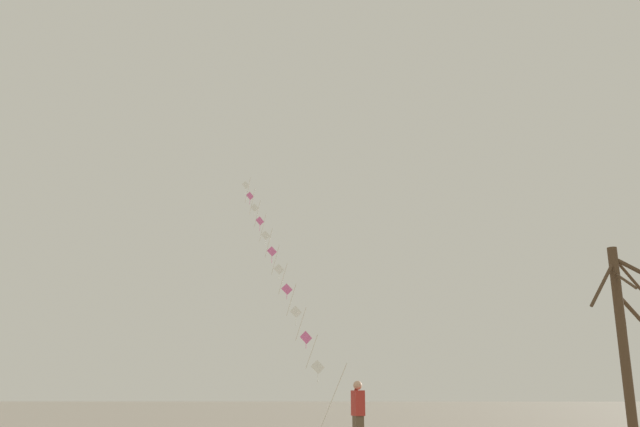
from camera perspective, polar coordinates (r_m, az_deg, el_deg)
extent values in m
cylinder|color=silver|center=(19.31, 1.00, -16.00)|extent=(0.85, 2.57, 2.01)
cylinder|color=silver|center=(21.26, -0.73, -11.90)|extent=(0.43, 1.28, 1.01)
cylinder|color=silver|center=(22.61, -1.68, -9.58)|extent=(0.43, 1.28, 1.01)
cylinder|color=silver|center=(24.00, -2.51, -7.52)|extent=(0.43, 1.28, 1.01)
cylinder|color=silver|center=(25.43, -3.24, -5.69)|extent=(0.43, 1.28, 1.01)
cylinder|color=silver|center=(26.88, -3.89, -4.05)|extent=(0.43, 1.28, 1.01)
cylinder|color=silver|center=(28.35, -4.48, -2.58)|extent=(0.43, 1.28, 1.01)
cylinder|color=silver|center=(29.84, -5.00, -1.26)|extent=(0.43, 1.28, 1.01)
cylinder|color=silver|center=(31.35, -5.47, -0.06)|extent=(0.43, 1.28, 1.01)
cylinder|color=silver|center=(32.87, -5.90, 1.03)|extent=(0.43, 1.28, 1.01)
cylinder|color=silver|center=(34.41, -6.29, 2.02)|extent=(0.43, 1.28, 1.01)
cube|color=white|center=(20.60, -0.20, -13.18)|extent=(0.43, 0.05, 0.43)
cylinder|color=white|center=(20.59, -0.20, -14.08)|extent=(0.02, 0.03, 0.32)
cube|color=pink|center=(21.93, -1.22, -10.71)|extent=(0.40, 0.18, 0.43)
cylinder|color=pink|center=(21.91, -1.22, -11.40)|extent=(0.03, 0.05, 0.20)
cube|color=white|center=(23.30, -2.11, -8.52)|extent=(0.42, 0.12, 0.43)
cylinder|color=white|center=(23.27, -2.12, -9.33)|extent=(0.03, 0.04, 0.33)
cube|color=pink|center=(24.71, -2.89, -6.58)|extent=(0.43, 0.09, 0.43)
cylinder|color=pink|center=(24.67, -2.90, -7.20)|extent=(0.02, 0.03, 0.21)
cube|color=white|center=(26.15, -3.58, -4.84)|extent=(0.43, 0.08, 0.43)
cylinder|color=white|center=(26.10, -3.59, -5.47)|extent=(0.02, 0.04, 0.25)
cube|color=pink|center=(27.61, -4.19, -3.29)|extent=(0.42, 0.12, 0.43)
cylinder|color=pink|center=(27.54, -4.21, -3.96)|extent=(0.02, 0.03, 0.33)
cube|color=white|center=(29.09, -4.74, -1.90)|extent=(0.42, 0.12, 0.43)
cylinder|color=white|center=(29.03, -4.76, -2.45)|extent=(0.02, 0.04, 0.24)
cube|color=pink|center=(30.59, -5.24, -0.64)|extent=(0.38, 0.23, 0.43)
cylinder|color=pink|center=(30.51, -5.25, -1.23)|extent=(0.02, 0.02, 0.32)
cube|color=white|center=(32.11, -5.69, 0.50)|extent=(0.42, 0.11, 0.43)
cylinder|color=white|center=(32.02, -5.70, -0.07)|extent=(0.03, 0.05, 0.33)
cube|color=pink|center=(33.64, -6.10, 1.53)|extent=(0.37, 0.23, 0.43)
cylinder|color=pink|center=(33.55, -6.11, 1.03)|extent=(0.04, 0.05, 0.29)
cube|color=white|center=(35.18, -6.47, 2.48)|extent=(0.38, 0.23, 0.43)
cylinder|color=white|center=(35.08, -6.49, 1.97)|extent=(0.03, 0.03, 0.32)
cube|color=#B22D26|center=(16.83, 3.31, -16.10)|extent=(0.34, 0.43, 0.60)
sphere|color=tan|center=(16.83, 3.29, -14.67)|extent=(0.22, 0.22, 0.22)
cylinder|color=#B22D26|center=(17.03, 3.05, -15.52)|extent=(0.20, 0.40, 0.50)
cylinder|color=#4C3826|center=(16.56, 24.88, -10.69)|extent=(0.22, 0.22, 4.71)
cylinder|color=#4C3826|center=(17.07, 25.26, -7.39)|extent=(0.85, 0.72, 0.62)
cylinder|color=#4C3826|center=(16.24, 23.34, -5.58)|extent=(0.96, 0.73, 1.16)
cylinder|color=#4C3826|center=(16.14, 24.96, -5.28)|extent=(0.16, 1.22, 0.58)
cylinder|color=#4C3826|center=(17.15, 25.10, -4.73)|extent=(0.88, 0.61, 0.75)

